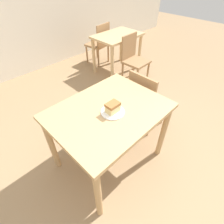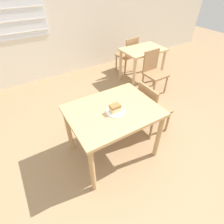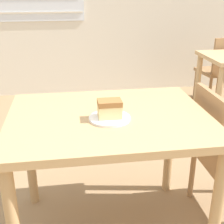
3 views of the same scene
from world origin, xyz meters
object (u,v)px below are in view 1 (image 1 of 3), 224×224
at_px(dining_table_far, 117,42).
at_px(plate, 113,112).
at_px(cake_slice, 113,107).
at_px(chair_near_window, 145,100).
at_px(chair_far_opposite, 99,43).
at_px(chair_far_corner, 133,58).
at_px(dining_table_near, 109,118).

xyz_separation_m(dining_table_far, plate, (-1.67, -1.53, 0.18)).
bearing_deg(cake_slice, chair_near_window, 10.11).
xyz_separation_m(dining_table_far, chair_far_opposite, (-0.03, 0.50, -0.14)).
xyz_separation_m(chair_far_corner, plate, (-1.57, -1.03, 0.33)).
bearing_deg(chair_far_opposite, chair_far_corner, 78.40).
height_order(dining_table_far, plate, plate).
height_order(chair_far_opposite, cake_slice, cake_slice).
xyz_separation_m(chair_near_window, cake_slice, (-0.72, -0.13, 0.38)).
height_order(dining_table_far, chair_far_corner, chair_far_corner).
distance_m(dining_table_far, plate, 2.27).
distance_m(chair_far_corner, plate, 1.90).
bearing_deg(chair_far_opposite, plate, 43.62).
height_order(plate, cake_slice, cake_slice).
xyz_separation_m(chair_near_window, chair_far_corner, (0.85, 0.90, 0.00)).
bearing_deg(chair_near_window, dining_table_near, 96.07).
bearing_deg(dining_table_near, chair_far_corner, 31.88).
height_order(dining_table_near, chair_far_corner, chair_far_corner).
bearing_deg(chair_far_corner, dining_table_near, -149.86).
relative_size(plate, cake_slice, 1.78).
bearing_deg(plate, dining_table_near, 85.94).
bearing_deg(cake_slice, dining_table_near, 86.31).
bearing_deg(plate, chair_near_window, 10.16).
bearing_deg(chair_far_corner, plate, -148.54).
bearing_deg(chair_near_window, cake_slice, 100.11).
bearing_deg(dining_table_near, dining_table_far, 41.47).
height_order(chair_near_window, plate, chair_near_window).
xyz_separation_m(dining_table_near, plate, (-0.00, -0.05, 0.12)).
height_order(dining_table_far, chair_far_opposite, chair_far_opposite).
height_order(dining_table_far, chair_near_window, chair_near_window).
bearing_deg(cake_slice, chair_far_corner, 33.18).
distance_m(dining_table_near, chair_far_corner, 1.86).
distance_m(dining_table_far, cake_slice, 2.27).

